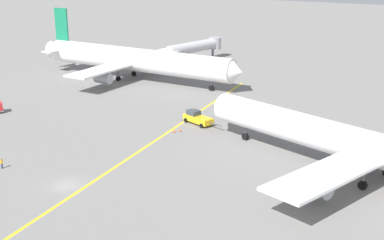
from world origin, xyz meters
name	(u,v)px	position (x,y,z in m)	size (l,w,h in m)	color
ground_plane	(67,186)	(0.00, 0.00, 0.00)	(600.00, 600.00, 0.00)	slate
taxiway_stripe	(119,165)	(2.04, 10.00, 0.00)	(0.50, 120.00, 0.01)	yellow
airliner_at_gate_left	(136,60)	(-27.60, 60.50, 5.29)	(60.08, 41.99, 17.19)	white
airliner_being_pushed	(359,146)	(36.16, 22.58, 4.91)	(57.51, 42.41, 14.71)	white
pushback_tug	(198,118)	(3.42, 34.67, 1.16)	(9.49, 4.83, 2.76)	gold
ground_crew_ramp_agent_by_cones	(2,163)	(-13.15, 0.40, 0.85)	(0.36, 0.36, 1.63)	#2D3351
traffic_cone_wingtip_starboard	(174,131)	(2.00, 27.93, 0.28)	(0.44, 0.44, 0.60)	orange
traffic_cone_wingtip_port	(180,130)	(2.73, 28.96, 0.28)	(0.44, 0.44, 0.60)	orange
jet_bridge	(198,46)	(-24.78, 90.16, 4.55)	(8.74, 21.83, 6.33)	#B7B7BC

